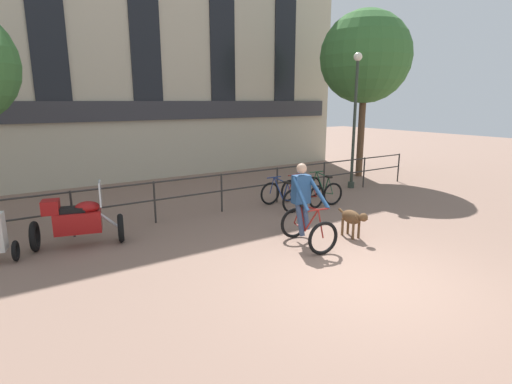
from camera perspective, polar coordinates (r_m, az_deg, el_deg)
ground_plane at (r=7.15m, az=16.15°, el=-12.13°), size 60.00×60.00×0.00m
canal_railing at (r=10.82m, az=-4.95°, el=0.84°), size 15.05×0.05×1.05m
building_facade at (r=16.06m, az=-15.95°, el=20.42°), size 18.00×0.72×10.42m
cyclist_with_bike at (r=8.38m, az=7.00°, el=-2.41°), size 0.84×1.26×1.70m
dog at (r=9.05m, az=13.67°, el=-3.63°), size 0.29×0.91×0.63m
parked_motorcycle at (r=9.01m, az=-24.19°, el=-3.74°), size 1.86×1.04×1.35m
parked_bicycle_near_lamp at (r=11.17m, az=3.58°, el=-0.60°), size 0.68×1.12×0.86m
parked_bicycle_mid_left at (r=11.64m, az=6.64°, el=-0.10°), size 0.83×1.20×0.86m
parked_bicycle_mid_right at (r=12.15m, az=9.45°, el=0.36°), size 0.80×1.19×0.86m
street_lamp at (r=14.02m, az=13.94°, el=10.73°), size 0.28×0.28×4.49m
tree_canalside_right at (r=16.45m, az=15.36°, el=18.04°), size 3.43×3.43×6.29m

